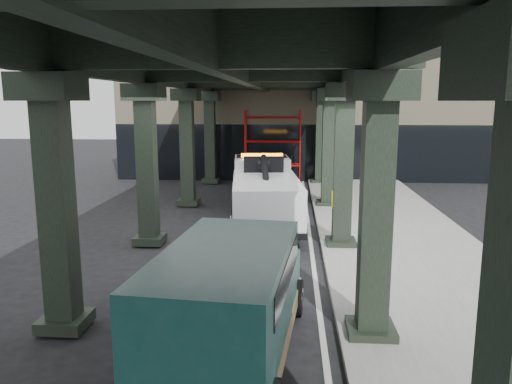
% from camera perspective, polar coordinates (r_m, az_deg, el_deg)
% --- Properties ---
extents(ground, '(90.00, 90.00, 0.00)m').
position_cam_1_polar(ground, '(13.80, -0.51, -8.66)').
color(ground, black).
rests_on(ground, ground).
extents(sidewalk, '(5.00, 40.00, 0.15)m').
position_cam_1_polar(sidewalk, '(16.01, 16.46, -6.10)').
color(sidewalk, gray).
rests_on(sidewalk, ground).
extents(lane_stripe, '(0.12, 38.00, 0.01)m').
position_cam_1_polar(lane_stripe, '(15.67, 6.33, -6.35)').
color(lane_stripe, silver).
rests_on(lane_stripe, ground).
extents(viaduct, '(7.40, 32.00, 6.40)m').
position_cam_1_polar(viaduct, '(15.10, -1.47, 14.02)').
color(viaduct, black).
rests_on(viaduct, ground).
extents(building, '(22.00, 10.00, 8.00)m').
position_cam_1_polar(building, '(33.01, 5.84, 9.46)').
color(building, '#C6B793').
rests_on(building, ground).
extents(scaffolding, '(3.08, 0.88, 4.00)m').
position_cam_1_polar(scaffolding, '(27.77, 1.93, 5.43)').
color(scaffolding, '#B40E0E').
rests_on(scaffolding, ground).
extents(tow_truck, '(2.94, 7.95, 2.55)m').
position_cam_1_polar(tow_truck, '(18.50, 0.90, 0.24)').
color(tow_truck, black).
rests_on(tow_truck, ground).
extents(towed_van, '(2.57, 5.49, 2.16)m').
position_cam_1_polar(towed_van, '(8.66, -2.96, -12.32)').
color(towed_van, '#113E3B').
rests_on(towed_van, ground).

